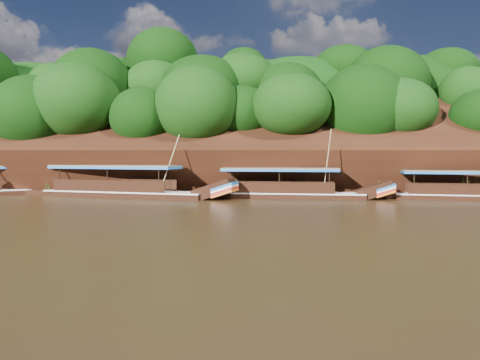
% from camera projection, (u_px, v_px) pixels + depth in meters
% --- Properties ---
extents(ground, '(160.00, 160.00, 0.00)m').
position_uv_depth(ground, '(308.00, 209.00, 28.89)').
color(ground, black).
rests_on(ground, ground).
extents(riverbank, '(120.00, 30.06, 19.40)m').
position_uv_depth(riverbank, '(286.00, 168.00, 51.47)').
color(riverbank, black).
rests_on(riverbank, ground).
extents(boat_1, '(13.74, 3.56, 5.74)m').
position_uv_depth(boat_1, '(298.00, 192.00, 36.23)').
color(boat_1, black).
rests_on(boat_1, ground).
extents(boat_2, '(16.14, 6.11, 5.41)m').
position_uv_depth(boat_2, '(133.00, 190.00, 37.13)').
color(boat_2, black).
rests_on(boat_2, ground).
extents(reeds, '(48.24, 2.33, 2.09)m').
position_uv_depth(reeds, '(274.00, 185.00, 38.26)').
color(reeds, '#306018').
rests_on(reeds, ground).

